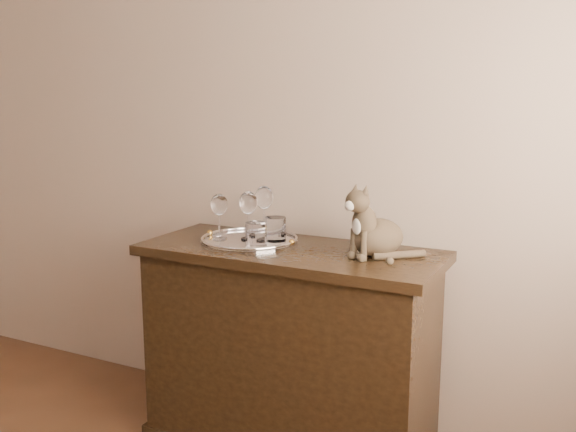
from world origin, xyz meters
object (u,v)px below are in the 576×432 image
at_px(sideboard, 290,349).
at_px(wine_glass_b, 264,210).
at_px(wine_glass_d, 248,215).
at_px(tray, 249,241).
at_px(cat, 377,219).
at_px(wine_glass_c, 219,216).
at_px(tumbler_a, 256,234).
at_px(tumbler_c, 275,229).

relative_size(sideboard, wine_glass_b, 5.72).
bearing_deg(sideboard, wine_glass_d, 171.44).
distance_m(tray, cat, 0.56).
height_order(tray, wine_glass_c, wine_glass_c).
distance_m(tray, tumbler_a, 0.13).
xyz_separation_m(wine_glass_b, tumbler_c, (0.10, -0.08, -0.06)).
distance_m(wine_glass_c, cat, 0.67).
distance_m(wine_glass_c, tumbler_c, 0.24).
relative_size(tumbler_c, cat, 0.35).
distance_m(tray, wine_glass_b, 0.16).
relative_size(wine_glass_c, tumbler_c, 1.93).
height_order(wine_glass_c, cat, cat).
relative_size(wine_glass_b, tumbler_c, 2.14).
xyz_separation_m(wine_glass_b, cat, (0.54, -0.09, 0.03)).
bearing_deg(tumbler_c, tumbler_a, -102.09).
distance_m(wine_glass_b, wine_glass_c, 0.20).
bearing_deg(tray, sideboard, -8.05).
distance_m(sideboard, cat, 0.66).
xyz_separation_m(wine_glass_b, wine_glass_d, (-0.01, -0.11, -0.00)).
xyz_separation_m(wine_glass_b, tumbler_a, (0.07, -0.20, -0.06)).
bearing_deg(wine_glass_b, tumbler_a, -69.66).
bearing_deg(wine_glass_b, wine_glass_c, -129.18).
relative_size(sideboard, cat, 4.29).
bearing_deg(tumbler_a, cat, 12.86).
bearing_deg(wine_glass_d, tumbler_c, 14.33).
xyz_separation_m(sideboard, tumbler_c, (-0.10, 0.06, 0.48)).
xyz_separation_m(sideboard, tumbler_a, (-0.12, -0.06, 0.48)).
height_order(tumbler_a, tumbler_c, tumbler_c).
bearing_deg(cat, tray, -153.42).
relative_size(sideboard, wine_glass_c, 6.36).
bearing_deg(sideboard, wine_glass_b, 143.78).
xyz_separation_m(tumbler_c, cat, (0.44, -0.01, 0.08)).
relative_size(wine_glass_c, cat, 0.67).
distance_m(tray, tumbler_c, 0.12).
height_order(tumbler_a, cat, cat).
bearing_deg(wine_glass_b, cat, -9.86).
bearing_deg(cat, tumbler_c, -156.90).
relative_size(tumbler_a, tumbler_c, 0.97).
distance_m(tumbler_c, cat, 0.45).
relative_size(wine_glass_d, cat, 0.72).
distance_m(sideboard, tumbler_c, 0.50).
xyz_separation_m(wine_glass_d, tumbler_a, (0.09, -0.09, -0.05)).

